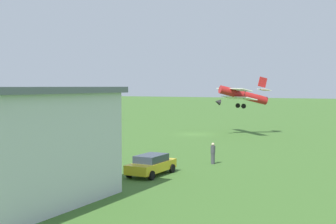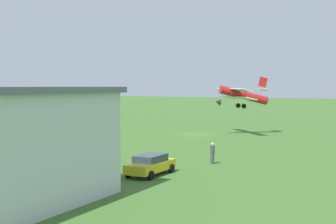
{
  "view_description": "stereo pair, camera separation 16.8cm",
  "coord_description": "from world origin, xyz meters",
  "px_view_note": "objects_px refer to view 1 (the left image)",
  "views": [
    {
      "loc": [
        -27.79,
        57.53,
        6.46
      ],
      "look_at": [
        -2.44,
        12.11,
        3.64
      ],
      "focal_mm": 50.73,
      "sensor_mm": 36.0,
      "label": 1
    },
    {
      "loc": [
        -27.94,
        57.45,
        6.46
      ],
      "look_at": [
        -2.44,
        12.11,
        3.64
      ],
      "focal_mm": 50.73,
      "sensor_mm": 36.0,
      "label": 2
    }
  ],
  "objects_px": {
    "person_crossing_taxiway": "(213,153)",
    "car_yellow": "(151,164)",
    "person_near_hangar_door": "(38,145)",
    "windsock": "(110,95)",
    "biplane": "(241,95)"
  },
  "relations": [
    {
      "from": "person_near_hangar_door",
      "to": "person_crossing_taxiway",
      "type": "bearing_deg",
      "value": -169.65
    },
    {
      "from": "person_crossing_taxiway",
      "to": "car_yellow",
      "type": "bearing_deg",
      "value": 74.28
    },
    {
      "from": "biplane",
      "to": "person_crossing_taxiway",
      "type": "relative_size",
      "value": 4.57
    },
    {
      "from": "car_yellow",
      "to": "person_near_hangar_door",
      "type": "relative_size",
      "value": 2.66
    },
    {
      "from": "car_yellow",
      "to": "person_near_hangar_door",
      "type": "xyz_separation_m",
      "value": [
        14.76,
        -3.72,
        0.09
      ]
    },
    {
      "from": "windsock",
      "to": "person_near_hangar_door",
      "type": "bearing_deg",
      "value": 117.47
    },
    {
      "from": "car_yellow",
      "to": "person_crossing_taxiway",
      "type": "height_order",
      "value": "person_crossing_taxiway"
    },
    {
      "from": "car_yellow",
      "to": "person_near_hangar_door",
      "type": "distance_m",
      "value": 15.22
    },
    {
      "from": "person_crossing_taxiway",
      "to": "person_near_hangar_door",
      "type": "height_order",
      "value": "person_crossing_taxiway"
    },
    {
      "from": "person_near_hangar_door",
      "to": "windsock",
      "type": "bearing_deg",
      "value": -62.53
    },
    {
      "from": "biplane",
      "to": "person_near_hangar_door",
      "type": "distance_m",
      "value": 29.33
    },
    {
      "from": "person_near_hangar_door",
      "to": "windsock",
      "type": "height_order",
      "value": "windsock"
    },
    {
      "from": "biplane",
      "to": "person_near_hangar_door",
      "type": "xyz_separation_m",
      "value": [
        10.13,
        27.16,
        -4.43
      ]
    },
    {
      "from": "car_yellow",
      "to": "person_crossing_taxiway",
      "type": "relative_size",
      "value": 2.64
    },
    {
      "from": "person_crossing_taxiway",
      "to": "windsock",
      "type": "height_order",
      "value": "windsock"
    }
  ]
}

